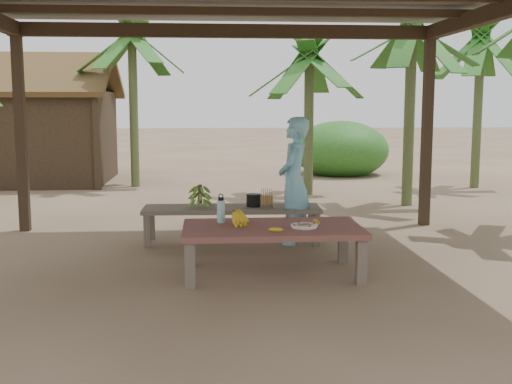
{
  "coord_description": "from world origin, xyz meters",
  "views": [
    {
      "loc": [
        -0.32,
        -6.56,
        1.72
      ],
      "look_at": [
        0.2,
        0.13,
        0.8
      ],
      "focal_mm": 45.0,
      "sensor_mm": 36.0,
      "label": 1
    }
  ],
  "objects": [
    {
      "name": "hut",
      "position": [
        -4.5,
        8.0,
        1.1
      ],
      "size": [
        4.4,
        3.43,
        2.85
      ],
      "color": "black",
      "rests_on": "ground"
    },
    {
      "name": "ground",
      "position": [
        0.0,
        0.0,
        0.0
      ],
      "size": [
        80.0,
        80.0,
        0.0
      ],
      "primitive_type": "plane",
      "color": "brown",
      "rests_on": "ground"
    },
    {
      "name": "plate",
      "position": [
        0.65,
        -0.35,
        0.52
      ],
      "size": [
        0.27,
        0.27,
        0.04
      ],
      "color": "white",
      "rests_on": "work_table"
    },
    {
      "name": "banana_plant_nw",
      "position": [
        -1.8,
        6.98,
        2.89
      ],
      "size": [
        1.8,
        1.8,
        3.39
      ],
      "color": "#596638",
      "rests_on": "ground"
    },
    {
      "name": "water_flask",
      "position": [
        -0.17,
        0.01,
        0.63
      ],
      "size": [
        0.08,
        0.08,
        0.3
      ],
      "color": "#43C1D3",
      "rests_on": "work_table"
    },
    {
      "name": "skewer_rack",
      "position": [
        0.43,
        1.26,
        0.57
      ],
      "size": [
        0.18,
        0.09,
        0.24
      ],
      "primitive_type": null,
      "rotation": [
        0.0,
        0.0,
        -0.03
      ],
      "color": "#A57F47",
      "rests_on": "bench"
    },
    {
      "name": "work_table",
      "position": [
        0.34,
        -0.23,
        0.43
      ],
      "size": [
        1.8,
        1.01,
        0.5
      ],
      "rotation": [
        0.0,
        0.0,
        -0.0
      ],
      "color": "brown",
      "rests_on": "ground"
    },
    {
      "name": "bench",
      "position": [
        -0.0,
        1.33,
        0.39
      ],
      "size": [
        2.22,
        0.67,
        0.45
      ],
      "rotation": [
        0.0,
        0.0,
        -0.03
      ],
      "color": "brown",
      "rests_on": "ground"
    },
    {
      "name": "banana_plant_ne",
      "position": [
        3.11,
        4.07,
        2.75
      ],
      "size": [
        1.8,
        1.8,
        3.24
      ],
      "color": "#596638",
      "rests_on": "ground"
    },
    {
      "name": "cooking_pot",
      "position": [
        0.27,
        1.34,
        0.53
      ],
      "size": [
        0.18,
        0.18,
        0.15
      ],
      "primitive_type": "cylinder",
      "color": "black",
      "rests_on": "bench"
    },
    {
      "name": "green_banana_stalk",
      "position": [
        -0.4,
        1.34,
        0.6
      ],
      "size": [
        0.27,
        0.27,
        0.3
      ],
      "primitive_type": null,
      "rotation": [
        0.0,
        0.0,
        -0.03
      ],
      "color": "#598C2D",
      "rests_on": "bench"
    },
    {
      "name": "loose_banana_front",
      "position": [
        0.34,
        -0.53,
        0.52
      ],
      "size": [
        0.17,
        0.1,
        0.04
      ],
      "primitive_type": "ellipsoid",
      "rotation": [
        0.0,
        0.0,
        1.96
      ],
      "color": "yellow",
      "rests_on": "work_table"
    },
    {
      "name": "banana_plant_n",
      "position": [
        1.63,
        5.48,
        2.38
      ],
      "size": [
        1.8,
        1.8,
        2.86
      ],
      "color": "#596638",
      "rests_on": "ground"
    },
    {
      "name": "banana_plant_far",
      "position": [
        5.25,
        6.26,
        2.77
      ],
      "size": [
        1.8,
        1.8,
        3.26
      ],
      "color": "#596638",
      "rests_on": "ground"
    },
    {
      "name": "ripe_banana_bunch",
      "position": [
        -0.05,
        -0.14,
        0.58
      ],
      "size": [
        0.31,
        0.28,
        0.17
      ],
      "primitive_type": null,
      "rotation": [
        0.0,
        0.0,
        -0.17
      ],
      "color": "yellow",
      "rests_on": "work_table"
    },
    {
      "name": "woman",
      "position": [
        0.76,
        1.21,
        0.78
      ],
      "size": [
        0.55,
        0.67,
        1.57
      ],
      "primitive_type": "imported",
      "rotation": [
        0.0,
        0.0,
        -1.93
      ],
      "color": "#69AEC7",
      "rests_on": "ground"
    },
    {
      "name": "loose_banana_side",
      "position": [
        0.81,
        -0.15,
        0.52
      ],
      "size": [
        0.07,
        0.16,
        0.04
      ],
      "primitive_type": "ellipsoid",
      "rotation": [
        0.0,
        0.0,
        0.19
      ],
      "color": "yellow",
      "rests_on": "work_table"
    }
  ]
}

